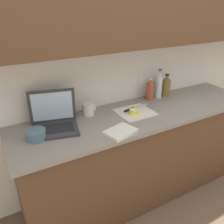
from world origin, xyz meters
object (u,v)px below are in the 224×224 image
Objects in this scene: cutting_board at (135,112)px; bottle_oil_tall at (159,85)px; lemon_half_cut at (134,112)px; laptop at (54,120)px; bottle_water_clear at (150,90)px; bowl_white at (36,135)px; measuring_cup at (88,109)px; knife at (132,109)px; bottle_green_soda at (166,86)px.

cutting_board is 0.46m from bottle_oil_tall.
laptop is at bearing 170.46° from lemon_half_cut.
bottle_water_clear is at bearing 19.83° from laptop.
bottle_water_clear is at bearing 10.43° from bowl_white.
measuring_cup is 0.52m from bowl_white.
laptop is 0.70m from knife.
bottle_green_soda is at bearing 18.77° from laptop.
knife is (0.00, 0.05, 0.01)m from cutting_board.
cutting_board is at bearing -159.52° from bottle_green_soda.
lemon_half_cut is 0.35× the size of bottle_water_clear.
laptop is at bearing 32.85° from bowl_white.
laptop is at bearing 173.38° from cutting_board.
lemon_half_cut is at bearing -29.75° from measuring_cup.
bottle_water_clear is at bearing 32.16° from cutting_board.
laptop is 1.10m from bottle_oil_tall.
laptop reaches higher than bottle_green_soda.
measuring_cup is at bearing 27.88° from laptop.
measuring_cup reaches higher than bowl_white.
knife is at bearing 65.23° from lemon_half_cut.
bottle_oil_tall is at bearing -0.00° from bottle_water_clear.
laptop is 1.38× the size of bottle_oil_tall.
bottle_water_clear is 1.83× the size of measuring_cup.
knife is 0.52m from bottle_green_soda.
bottle_water_clear is at bearing 14.30° from knife.
bowl_white is (-0.16, -0.10, -0.03)m from laptop.
knife is 0.39m from measuring_cup.
measuring_cup is (-0.37, 0.16, 0.05)m from cutting_board.
bowl_white reaches higher than lemon_half_cut.
bottle_water_clear is at bearing 180.00° from bottle_oil_tall.
lemon_half_cut is at bearing -136.69° from cutting_board.
lemon_half_cut is 0.64× the size of measuring_cup.
bottle_green_soda is (0.53, 0.22, 0.07)m from lemon_half_cut.
cutting_board is 0.36m from bottle_water_clear.
laptop is 0.99m from bottle_water_clear.
cutting_board is at bearing -106.09° from knife.
bottle_water_clear is 1.62× the size of bowl_white.
bottle_green_soda is 1.90× the size of measuring_cup.
measuring_cup is (-0.67, -0.03, -0.05)m from bottle_water_clear.
laptop is 0.70m from cutting_board.
knife is 1.26× the size of bottle_green_soda.
bottle_oil_tall is at bearing 9.56° from bowl_white.
measuring_cup reaches higher than lemon_half_cut.
bowl_white is at bearing -169.57° from bottle_water_clear.
bottle_green_soda is (0.50, 0.14, 0.09)m from knife.
laptop is 2.95× the size of bowl_white.
bottle_green_soda reaches higher than measuring_cup.
bottle_water_clear reaches higher than lemon_half_cut.
laptop reaches higher than measuring_cup.
cutting_board is 0.40m from measuring_cup.
bottle_green_soda is at bearing 4.62° from knife.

